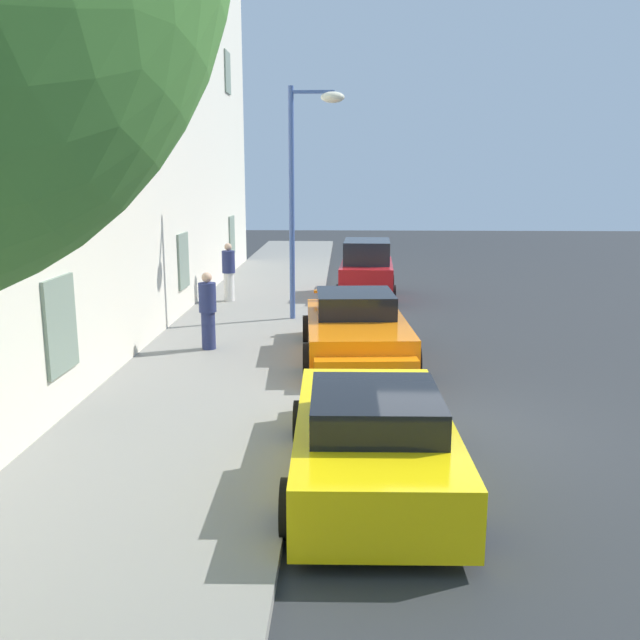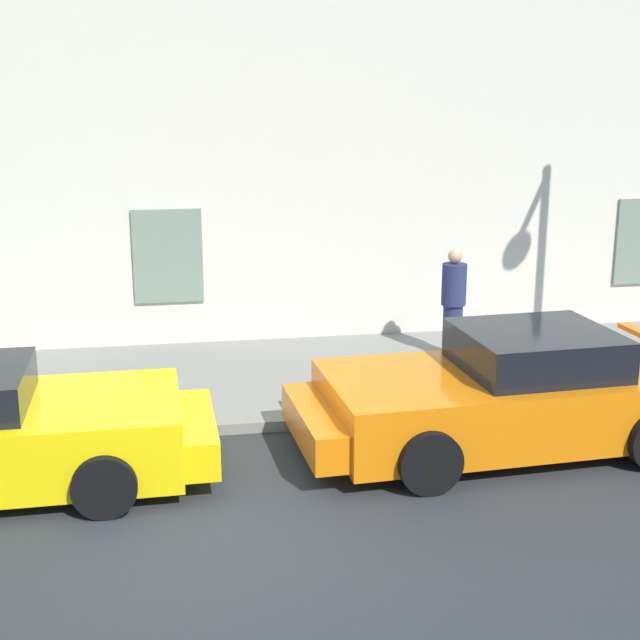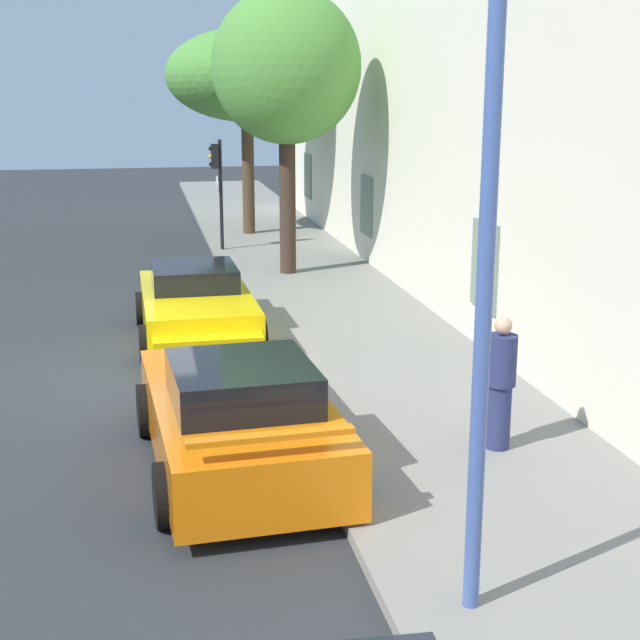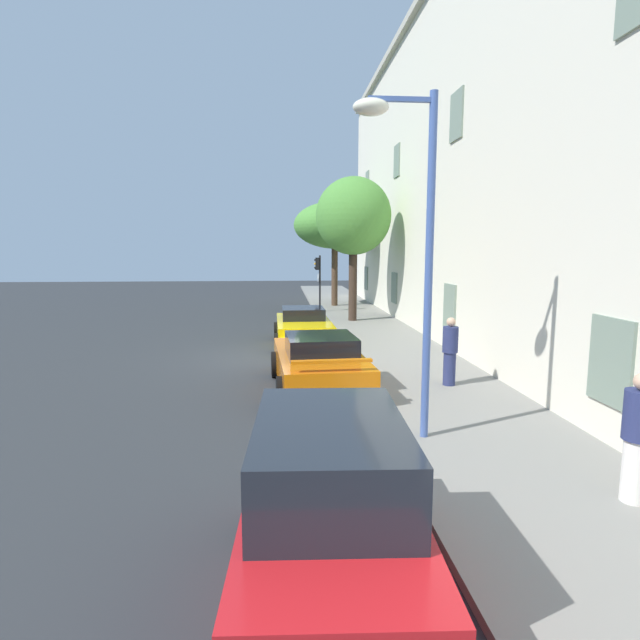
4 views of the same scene
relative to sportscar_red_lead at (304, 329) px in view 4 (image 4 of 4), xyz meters
The scene contains 12 objects.
ground_plane 2.46m from the sportscar_red_lead, 37.64° to the right, with size 80.00×80.00×0.00m, color #2B2D30.
sidewalk 3.50m from the sportscar_red_lead, 56.92° to the left, with size 60.00×3.78×0.14m, color gray.
building_facade 8.97m from the sportscar_red_lead, 73.45° to the left, with size 41.22×3.63×13.23m.
sportscar_red_lead is the anchor object (origin of this frame).
sportscar_yellow_flank 5.68m from the sportscar_red_lead, ahead, with size 4.87×2.46×1.43m.
hatchback_parked 13.49m from the sportscar_red_lead, ahead, with size 3.79×1.95×1.87m.
tree_near_kerb 7.39m from the sportscar_red_lead, 154.57° to the left, with size 3.49×3.49×6.65m.
tree_midblock 12.76m from the sportscar_red_lead, 168.58° to the left, with size 4.83×4.83×6.12m.
traffic_light 9.24m from the sportscar_red_lead, behind, with size 0.44×0.36×3.02m.
street_lamp 10.30m from the sportscar_red_lead, ahead, with size 0.44×1.42×5.94m.
pedestrian_admiring 7.04m from the sportscar_red_lead, 28.30° to the left, with size 0.40×0.40×1.70m.
pedestrian_strolling 12.70m from the sportscar_red_lead, 17.69° to the left, with size 0.54×0.54×1.76m.
Camera 4 is at (16.21, 0.64, 3.49)m, focal length 28.27 mm.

